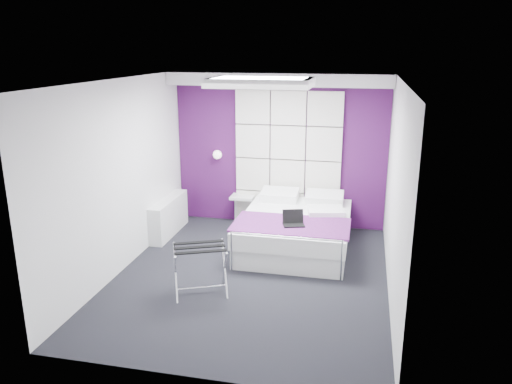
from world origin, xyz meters
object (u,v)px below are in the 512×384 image
at_px(wall_lamp, 218,154).
at_px(laptop, 294,221).
at_px(luggage_rack, 200,270).
at_px(bed, 296,230).
at_px(nightstand, 243,197).
at_px(radiator, 169,216).

bearing_deg(wall_lamp, laptop, -42.94).
bearing_deg(luggage_rack, bed, 37.54).
height_order(wall_lamp, nightstand, wall_lamp).
bearing_deg(bed, nightstand, 140.15).
distance_m(radiator, luggage_rack, 2.20).
height_order(radiator, nightstand, radiator).
height_order(wall_lamp, laptop, wall_lamp).
distance_m(wall_lamp, laptop, 2.18).
bearing_deg(luggage_rack, radiator, 99.01).
xyz_separation_m(wall_lamp, nightstand, (0.44, -0.04, -0.73)).
distance_m(nightstand, luggage_rack, 2.60).
xyz_separation_m(bed, laptop, (0.04, -0.51, 0.32)).
xyz_separation_m(radiator, bed, (2.13, -0.16, -0.00)).
relative_size(radiator, bed, 0.60).
relative_size(wall_lamp, radiator, 0.12).
relative_size(wall_lamp, bed, 0.08).
distance_m(bed, nightstand, 1.39).
bearing_deg(radiator, wall_lamp, 49.90).
bearing_deg(wall_lamp, luggage_rack, -78.59).
bearing_deg(laptop, radiator, 145.36).
bearing_deg(nightstand, wall_lamp, 174.80).
bearing_deg(luggage_rack, wall_lamp, 78.35).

